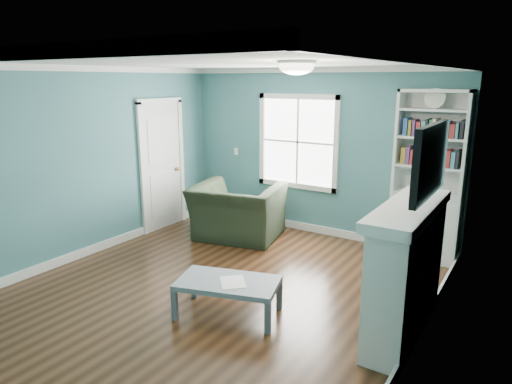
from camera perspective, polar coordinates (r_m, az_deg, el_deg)
The scene contains 13 objects.
floor at distance 5.56m, azimuth -4.41°, elevation -11.98°, with size 5.00×5.00×0.00m, color black.
room_walls at distance 5.07m, azimuth -4.74°, elevation 4.32°, with size 5.00×5.00×5.00m.
trim at distance 5.14m, azimuth -4.66°, elevation 0.53°, with size 4.50×5.00×2.60m.
window at distance 7.33m, azimuth 5.25°, elevation 6.25°, with size 1.40×0.06×1.50m.
bookshelf at distance 6.57m, azimuth 20.59°, elevation -0.16°, with size 0.90×0.35×2.31m.
fireplace at distance 4.64m, azimuth 18.37°, elevation -9.48°, with size 0.44×1.58×1.30m.
tv at distance 4.31m, azimuth 21.03°, elevation 3.68°, with size 0.06×1.10×0.65m, color black.
door at distance 7.64m, azimuth -11.63°, elevation 3.46°, with size 0.12×0.98×2.17m.
ceiling_fixture at distance 4.60m, azimuth 5.11°, elevation 15.44°, with size 0.38×0.38×0.15m.
light_switch at distance 7.98m, azimuth -2.49°, elevation 5.10°, with size 0.08×0.01×0.12m, color white.
recliner at distance 7.05m, azimuth -2.34°, elevation -1.35°, with size 1.30×0.84×1.13m, color black.
coffee_table at distance 4.87m, azimuth -3.53°, elevation -11.52°, with size 1.17×0.85×0.38m.
paper_sheet at distance 4.81m, azimuth -2.89°, elevation -11.18°, with size 0.25×0.31×0.00m, color white.
Camera 1 is at (3.03, -3.97, 2.42)m, focal length 32.00 mm.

